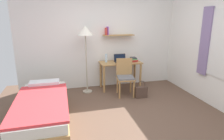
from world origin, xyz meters
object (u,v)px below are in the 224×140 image
object	(u,v)px
desk_chair	(125,76)
laptop	(120,60)
handbag	(141,92)
desk	(120,67)
bed	(43,110)
book_stack	(133,59)
water_bottle	(106,58)
standing_lamp	(85,34)

from	to	relation	value
desk_chair	laptop	xyz separation A→B (m)	(0.03, 0.53, 0.29)
laptop	handbag	distance (m)	1.07
desk	bed	bearing A→B (deg)	-143.93
laptop	book_stack	xyz separation A→B (m)	(0.35, -0.05, -0.00)
bed	water_bottle	distance (m)	2.17
standing_lamp	handbag	distance (m)	1.92
standing_lamp	book_stack	world-z (taller)	standing_lamp
desk	book_stack	bearing A→B (deg)	-0.61
standing_lamp	laptop	size ratio (longest dim) A/B	5.16
desk	water_bottle	bearing A→B (deg)	170.92
bed	water_bottle	xyz separation A→B (m)	(1.51, 1.43, 0.59)
desk_chair	handbag	size ratio (longest dim) A/B	2.12
book_stack	laptop	bearing A→B (deg)	171.72
laptop	handbag	size ratio (longest dim) A/B	0.77
standing_lamp	book_stack	size ratio (longest dim) A/B	6.88
book_stack	handbag	bearing A→B (deg)	-95.53
bed	laptop	size ratio (longest dim) A/B	6.20
bed	book_stack	bearing A→B (deg)	31.36
bed	book_stack	distance (m)	2.69
desk_chair	handbag	distance (m)	0.55
desk_chair	handbag	xyz separation A→B (m)	(0.31, -0.29, -0.34)
laptop	book_stack	bearing A→B (deg)	-8.28
handbag	laptop	bearing A→B (deg)	108.76
desk	handbag	size ratio (longest dim) A/B	2.56
laptop	book_stack	size ratio (longest dim) A/B	1.33
laptop	water_bottle	world-z (taller)	water_bottle
book_stack	desk	bearing A→B (deg)	179.39
water_bottle	handbag	bearing A→B (deg)	-51.70
desk_chair	standing_lamp	size ratio (longest dim) A/B	0.53
desk	desk_chair	size ratio (longest dim) A/B	1.21
desk_chair	laptop	world-z (taller)	laptop
desk	laptop	world-z (taller)	laptop
desk_chair	standing_lamp	distance (m)	1.38
desk	handbag	xyz separation A→B (m)	(0.29, -0.78, -0.44)
water_bottle	desk	bearing A→B (deg)	-9.08
desk_chair	handbag	world-z (taller)	desk_chair
bed	laptop	world-z (taller)	laptop
desk	book_stack	xyz separation A→B (m)	(0.36, -0.00, 0.19)
bed	desk_chair	world-z (taller)	desk_chair
laptop	book_stack	distance (m)	0.36
bed	handbag	xyz separation A→B (m)	(2.17, 0.60, -0.09)
bed	laptop	bearing A→B (deg)	36.89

